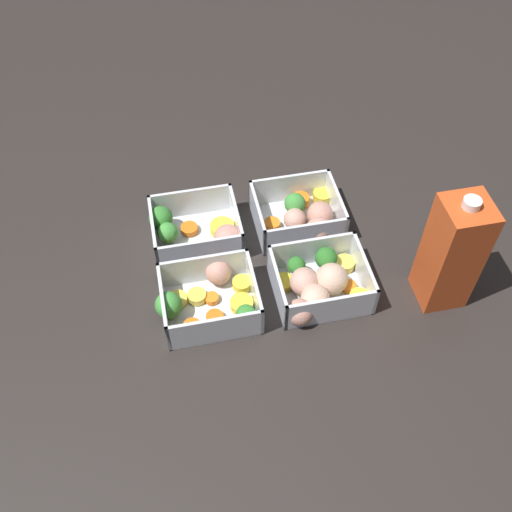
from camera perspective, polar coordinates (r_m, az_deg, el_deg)
name	(u,v)px	position (r m, az deg, el deg)	size (l,w,h in m)	color
ground_plane	(256,264)	(0.95, 0.00, -0.76)	(4.00, 4.00, 0.00)	#282321
container_near_left	(304,216)	(0.99, 4.60, 3.85)	(0.15, 0.13, 0.06)	silver
container_near_right	(196,231)	(0.97, -5.73, 2.39)	(0.14, 0.12, 0.06)	silver
container_far_left	(318,285)	(0.90, 5.95, -2.72)	(0.14, 0.13, 0.06)	silver
container_far_right	(208,299)	(0.89, -4.57, -4.10)	(0.15, 0.13, 0.06)	silver
juice_carton	(452,253)	(0.89, 18.15, 0.27)	(0.07, 0.07, 0.20)	#D14C1E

